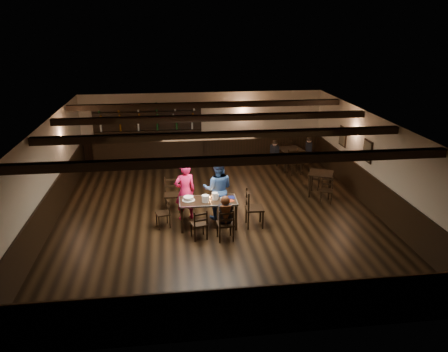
{
  "coord_description": "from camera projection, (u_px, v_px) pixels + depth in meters",
  "views": [
    {
      "loc": [
        -1.23,
        -11.13,
        5.22
      ],
      "look_at": [
        0.19,
        0.2,
        1.12
      ],
      "focal_mm": 35.0,
      "sensor_mm": 36.0,
      "label": 1
    }
  ],
  "objects": [
    {
      "name": "tea_light",
      "position": [
        210.0,
        198.0,
        11.55
      ],
      "size": [
        0.05,
        0.05,
        0.06
      ],
      "color": "#A5A8AD",
      "rests_on": "dining_table"
    },
    {
      "name": "pepper_shaker",
      "position": [
        222.0,
        199.0,
        11.43
      ],
      "size": [
        0.04,
        0.04,
        0.1
      ],
      "primitive_type": "cylinder",
      "color": "#A5A8AD",
      "rests_on": "dining_table"
    },
    {
      "name": "cake",
      "position": [
        188.0,
        199.0,
        11.44
      ],
      "size": [
        0.33,
        0.33,
        0.1
      ],
      "color": "white",
      "rests_on": "dining_table"
    },
    {
      "name": "bar_counter",
      "position": [
        149.0,
        148.0,
        16.22
      ],
      "size": [
        4.15,
        0.7,
        2.2
      ],
      "color": "black",
      "rests_on": "ground"
    },
    {
      "name": "ground",
      "position": [
        218.0,
        216.0,
        12.3
      ],
      "size": [
        10.0,
        10.0,
        0.0
      ],
      "primitive_type": "plane",
      "color": "black",
      "rests_on": "ground"
    },
    {
      "name": "dining_table",
      "position": [
        208.0,
        203.0,
        11.48
      ],
      "size": [
        1.52,
        0.77,
        0.75
      ],
      "color": "black",
      "rests_on": "ground"
    },
    {
      "name": "bg_patron_right",
      "position": [
        309.0,
        146.0,
        16.09
      ],
      "size": [
        0.28,
        0.38,
        0.7
      ],
      "color": "black",
      "rests_on": "ground"
    },
    {
      "name": "menu_blue",
      "position": [
        229.0,
        198.0,
        11.62
      ],
      "size": [
        0.35,
        0.26,
        0.0
      ],
      "primitive_type": "cube",
      "rotation": [
        0.0,
        0.0,
        0.12
      ],
      "color": "#101650",
      "rests_on": "dining_table"
    },
    {
      "name": "back_table_a",
      "position": [
        321.0,
        176.0,
        13.56
      ],
      "size": [
        0.94,
        0.94,
        0.75
      ],
      "color": "black",
      "rests_on": "ground"
    },
    {
      "name": "chair_far_pushed",
      "position": [
        172.0,
        191.0,
        12.55
      ],
      "size": [
        0.46,
        0.44,
        0.98
      ],
      "color": "black",
      "rests_on": "ground"
    },
    {
      "name": "drink_glass",
      "position": [
        218.0,
        196.0,
        11.57
      ],
      "size": [
        0.07,
        0.07,
        0.11
      ],
      "primitive_type": "cylinder",
      "color": "silver",
      "rests_on": "dining_table"
    },
    {
      "name": "chair_near_right",
      "position": [
        226.0,
        222.0,
        10.78
      ],
      "size": [
        0.43,
        0.41,
        0.86
      ],
      "color": "black",
      "rests_on": "ground"
    },
    {
      "name": "back_table_b",
      "position": [
        290.0,
        151.0,
        16.06
      ],
      "size": [
        0.98,
        0.98,
        0.75
      ],
      "color": "black",
      "rests_on": "ground"
    },
    {
      "name": "woman_pink",
      "position": [
        185.0,
        192.0,
        11.87
      ],
      "size": [
        0.67,
        0.53,
        1.62
      ],
      "primitive_type": "imported",
      "rotation": [
        0.0,
        0.0,
        3.42
      ],
      "color": "#FF1577",
      "rests_on": "ground"
    },
    {
      "name": "chair_end_right",
      "position": [
        251.0,
        205.0,
        11.53
      ],
      "size": [
        0.47,
        0.49,
        1.02
      ],
      "color": "black",
      "rests_on": "ground"
    },
    {
      "name": "chair_end_left",
      "position": [
        165.0,
        211.0,
        11.55
      ],
      "size": [
        0.42,
        0.43,
        0.77
      ],
      "color": "black",
      "rests_on": "ground"
    },
    {
      "name": "menu_red",
      "position": [
        228.0,
        201.0,
        11.42
      ],
      "size": [
        0.35,
        0.28,
        0.0
      ],
      "primitive_type": "cube",
      "rotation": [
        0.0,
        0.0,
        0.27
      ],
      "color": "maroon",
      "rests_on": "dining_table"
    },
    {
      "name": "bg_patron_left",
      "position": [
        275.0,
        149.0,
        15.79
      ],
      "size": [
        0.28,
        0.37,
        0.67
      ],
      "color": "black",
      "rests_on": "ground"
    },
    {
      "name": "plate_stack_a",
      "position": [
        205.0,
        198.0,
        11.34
      ],
      "size": [
        0.19,
        0.19,
        0.18
      ],
      "primitive_type": "cylinder",
      "color": "white",
      "rests_on": "dining_table"
    },
    {
      "name": "man_blue",
      "position": [
        218.0,
        189.0,
        11.91
      ],
      "size": [
        0.93,
        0.78,
        1.72
      ],
      "primitive_type": "imported",
      "rotation": [
        0.0,
        0.0,
        2.97
      ],
      "color": "navy",
      "rests_on": "ground"
    },
    {
      "name": "chair_near_left",
      "position": [
        200.0,
        222.0,
        10.85
      ],
      "size": [
        0.45,
        0.43,
        0.8
      ],
      "color": "black",
      "rests_on": "ground"
    },
    {
      "name": "room_shell",
      "position": [
        218.0,
        157.0,
        11.75
      ],
      "size": [
        9.02,
        10.02,
        2.71
      ],
      "color": "beige",
      "rests_on": "ground"
    },
    {
      "name": "seated_person",
      "position": [
        225.0,
        211.0,
        10.73
      ],
      "size": [
        0.31,
        0.46,
        0.75
      ],
      "color": "black",
      "rests_on": "ground"
    },
    {
      "name": "plate_stack_b",
      "position": [
        215.0,
        196.0,
        11.47
      ],
      "size": [
        0.16,
        0.16,
        0.19
      ],
      "primitive_type": "cylinder",
      "color": "white",
      "rests_on": "dining_table"
    },
    {
      "name": "salt_shaker",
      "position": [
        221.0,
        199.0,
        11.43
      ],
      "size": [
        0.03,
        0.03,
        0.09
      ],
      "primitive_type": "cylinder",
      "color": "silver",
      "rests_on": "dining_table"
    }
  ]
}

